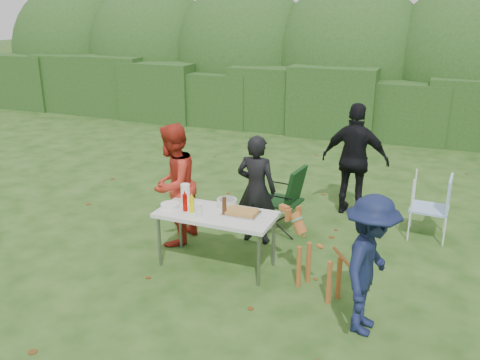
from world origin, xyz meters
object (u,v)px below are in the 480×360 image
at_px(child, 370,266).
at_px(beer_bottle, 224,206).
at_px(person_black_puffy, 355,160).
at_px(ketchup_bottle, 185,203).
at_px(person_red_jacket, 173,185).
at_px(camping_chair, 281,198).
at_px(folding_table, 216,217).
at_px(person_cook, 256,189).
at_px(lawn_chair, 429,206).
at_px(mustard_bottle, 192,205).
at_px(dog, 319,257).
at_px(paper_towel_roll, 185,193).

height_order(child, beer_bottle, child).
height_order(person_black_puffy, ketchup_bottle, person_black_puffy).
bearing_deg(person_red_jacket, camping_chair, 126.58).
bearing_deg(person_red_jacket, folding_table, 62.13).
xyz_separation_m(child, beer_bottle, (-1.88, 0.65, 0.12)).
bearing_deg(ketchup_bottle, person_cook, 58.70).
xyz_separation_m(camping_chair, lawn_chair, (2.07, 0.57, -0.03)).
height_order(person_red_jacket, mustard_bottle, person_red_jacket).
distance_m(person_red_jacket, mustard_bottle, 0.78).
height_order(person_black_puffy, lawn_chair, person_black_puffy).
xyz_separation_m(person_cook, person_red_jacket, (-1.07, -0.46, 0.08)).
xyz_separation_m(person_black_puffy, child, (0.71, -3.14, -0.16)).
xyz_separation_m(child, dog, (-0.63, 0.53, -0.29)).
distance_m(folding_table, camping_chair, 1.48).
relative_size(person_red_jacket, person_black_puffy, 0.95).
bearing_deg(child, person_black_puffy, 18.43).
xyz_separation_m(camping_chair, paper_towel_roll, (-0.93, -1.24, 0.37)).
xyz_separation_m(folding_table, mustard_bottle, (-0.29, -0.10, 0.15)).
height_order(folding_table, person_cook, person_cook).
relative_size(folding_table, ketchup_bottle, 6.82).
relative_size(lawn_chair, ketchup_bottle, 4.33).
height_order(person_cook, dog, person_cook).
height_order(person_cook, lawn_chair, person_cook).
bearing_deg(folding_table, lawn_chair, 38.61).
bearing_deg(paper_towel_roll, mustard_bottle, -48.87).
xyz_separation_m(ketchup_bottle, beer_bottle, (0.52, 0.06, 0.01)).
bearing_deg(person_red_jacket, ketchup_bottle, 40.63).
bearing_deg(folding_table, camping_chair, 73.89).
bearing_deg(lawn_chair, folding_table, 41.84).
bearing_deg(dog, ketchup_bottle, 26.96).
relative_size(person_cook, paper_towel_roll, 6.01).
bearing_deg(camping_chair, person_black_puffy, -123.22).
relative_size(person_red_jacket, beer_bottle, 7.16).
bearing_deg(beer_bottle, paper_towel_roll, 163.25).
xyz_separation_m(mustard_bottle, beer_bottle, (0.41, 0.07, 0.02)).
height_order(lawn_chair, beer_bottle, beer_bottle).
relative_size(person_cook, person_red_jacket, 0.91).
relative_size(camping_chair, beer_bottle, 4.19).
distance_m(camping_chair, beer_bottle, 1.51).
height_order(person_cook, person_red_jacket, person_red_jacket).
xyz_separation_m(person_red_jacket, ketchup_bottle, (0.47, -0.53, -0.01)).
relative_size(lawn_chair, paper_towel_roll, 3.66).
height_order(folding_table, beer_bottle, beer_bottle).
height_order(person_red_jacket, camping_chair, person_red_jacket).
bearing_deg(folding_table, dog, -6.11).
relative_size(person_red_jacket, dog, 1.80).
relative_size(folding_table, person_black_puffy, 0.83).
bearing_deg(child, person_red_jacket, 74.42).
distance_m(camping_chair, mustard_bottle, 1.69).
relative_size(folding_table, lawn_chair, 1.58).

